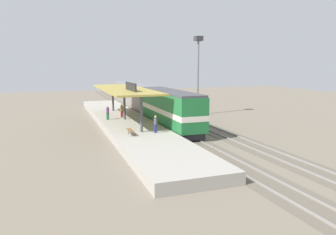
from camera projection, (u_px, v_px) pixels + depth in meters
name	position (u px, v px, depth m)	size (l,w,h in m)	color
ground_plane	(175.00, 123.00, 41.76)	(120.00, 120.00, 0.00)	#706656
track_near	(160.00, 124.00, 41.09)	(3.20, 110.00, 0.16)	#5F5649
track_far	(193.00, 122.00, 42.62)	(3.20, 110.00, 0.16)	#5F5649
platform	(125.00, 123.00, 39.50)	(6.00, 44.00, 0.90)	#9E998E
station_canopy	(124.00, 90.00, 38.75)	(5.20, 18.00, 4.70)	#47474C
platform_bench	(130.00, 130.00, 30.49)	(0.44, 1.70, 0.50)	#333338
locomotive	(170.00, 109.00, 37.31)	(2.93, 14.43, 4.44)	#28282D
passenger_carriage_single	(133.00, 96.00, 54.05)	(2.90, 20.00, 4.24)	#28282D
light_mast	(198.00, 59.00, 47.45)	(1.10, 1.10, 11.70)	slate
person_waiting	(108.00, 112.00, 39.06)	(0.34, 0.34, 1.71)	#23603D
person_walking	(156.00, 123.00, 31.41)	(0.34, 0.34, 1.71)	navy
person_boarding	(122.00, 110.00, 40.67)	(0.34, 0.34, 1.71)	maroon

